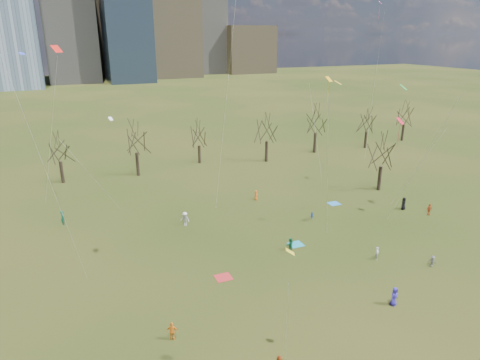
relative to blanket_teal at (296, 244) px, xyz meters
name	(u,v)px	position (x,y,z in m)	size (l,w,h in m)	color
ground	(289,286)	(-4.95, -7.16, -0.01)	(500.00, 500.00, 0.00)	black
downtown_skyline	(77,0)	(-7.38, 203.48, 38.99)	(212.50, 78.00, 118.00)	slate
bare_tree_row	(180,140)	(-5.04, 30.06, 6.10)	(113.04, 29.80, 9.50)	black
blanket_teal	(296,244)	(0.00, 0.00, 0.00)	(1.60, 1.50, 0.03)	teal
blanket_navy	(334,204)	(11.37, 8.77, 0.00)	(1.60, 1.50, 0.03)	#2975BF
blanket_crimson	(223,277)	(-10.24, -3.31, 0.00)	(1.60, 1.50, 0.03)	#B42427
person_0	(394,296)	(2.10, -13.54, 0.87)	(0.87, 0.56, 1.77)	#3529B2
person_1	(377,253)	(6.24, -6.39, 0.71)	(0.53, 0.35, 1.45)	silver
person_3	(432,261)	(10.50, -9.86, 0.61)	(0.81, 0.46, 1.25)	#5B5C5F
person_4	(172,331)	(-17.22, -10.28, 0.79)	(0.94, 0.39, 1.61)	orange
person_5	(290,244)	(-1.28, -0.93, 0.74)	(1.40, 0.45, 1.51)	#17693C
person_6	(404,203)	(18.90, 3.23, 0.87)	(0.86, 0.56, 1.76)	black
person_8	(312,215)	(5.58, 5.48, 0.45)	(0.46, 0.36, 0.94)	blue
person_9	(185,219)	(-10.28, 10.05, 0.89)	(1.17, 0.67, 1.81)	silver
person_10	(429,209)	(20.72, 0.47, 0.76)	(0.91, 0.38, 1.56)	#C7451C
person_12	(256,195)	(1.72, 14.50, 0.72)	(0.72, 0.47, 1.47)	orange
person_13	(63,218)	(-24.46, 16.39, 0.93)	(0.69, 0.45, 1.89)	#186D55
kites_airborne	(285,116)	(2.09, 7.35, 13.51)	(54.77, 42.75, 31.98)	gold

